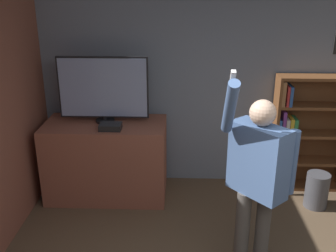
{
  "coord_description": "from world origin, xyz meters",
  "views": [
    {
      "loc": [
        -0.69,
        -1.85,
        2.55
      ],
      "look_at": [
        -0.82,
        1.73,
        1.2
      ],
      "focal_mm": 42.0,
      "sensor_mm": 36.0,
      "label": 1
    }
  ],
  "objects_px": {
    "television": "(103,89)",
    "game_console": "(111,127)",
    "bookshelf": "(302,136)",
    "person": "(257,173)",
    "waste_bin": "(317,190)"
  },
  "relations": [
    {
      "from": "person",
      "to": "bookshelf",
      "type": "bearing_deg",
      "value": 110.32
    },
    {
      "from": "waste_bin",
      "to": "person",
      "type": "bearing_deg",
      "value": -130.06
    },
    {
      "from": "television",
      "to": "bookshelf",
      "type": "xyz_separation_m",
      "value": [
        2.42,
        0.24,
        -0.65
      ]
    },
    {
      "from": "person",
      "to": "game_console",
      "type": "bearing_deg",
      "value": -170.0
    },
    {
      "from": "game_console",
      "to": "bookshelf",
      "type": "xyz_separation_m",
      "value": [
        2.31,
        0.49,
        -0.28
      ]
    },
    {
      "from": "television",
      "to": "person",
      "type": "distance_m",
      "value": 2.11
    },
    {
      "from": "television",
      "to": "person",
      "type": "height_order",
      "value": "person"
    },
    {
      "from": "person",
      "to": "waste_bin",
      "type": "relative_size",
      "value": 4.56
    },
    {
      "from": "bookshelf",
      "to": "person",
      "type": "distance_m",
      "value": 1.87
    },
    {
      "from": "television",
      "to": "game_console",
      "type": "relative_size",
      "value": 4.26
    },
    {
      "from": "bookshelf",
      "to": "waste_bin",
      "type": "bearing_deg",
      "value": -79.38
    },
    {
      "from": "television",
      "to": "game_console",
      "type": "bearing_deg",
      "value": -66.11
    },
    {
      "from": "game_console",
      "to": "bookshelf",
      "type": "distance_m",
      "value": 2.38
    },
    {
      "from": "person",
      "to": "waste_bin",
      "type": "distance_m",
      "value": 1.69
    },
    {
      "from": "television",
      "to": "game_console",
      "type": "distance_m",
      "value": 0.46
    }
  ]
}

